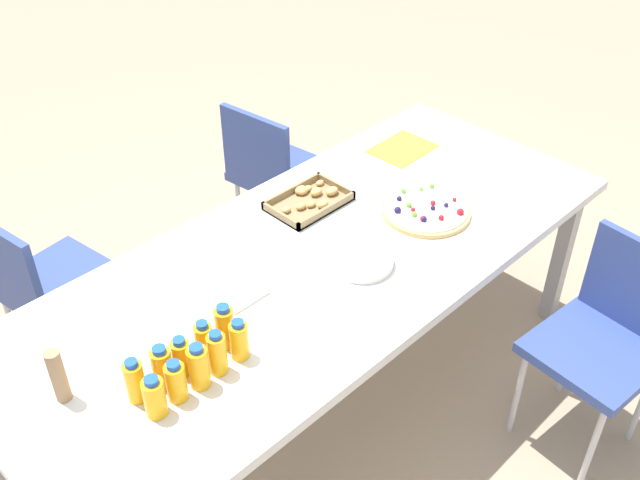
# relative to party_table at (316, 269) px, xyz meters

# --- Properties ---
(ground_plane) EXTENTS (12.00, 12.00, 0.00)m
(ground_plane) POSITION_rel_party_table_xyz_m (0.00, 0.00, -0.68)
(ground_plane) COLOR gray
(party_table) EXTENTS (2.35, 0.97, 0.73)m
(party_table) POSITION_rel_party_table_xyz_m (0.00, 0.00, 0.00)
(party_table) COLOR silver
(party_table) RESTS_ON ground_plane
(chair_far_left) EXTENTS (0.45, 0.45, 0.83)m
(chair_far_left) POSITION_rel_party_table_xyz_m (-0.64, 0.84, -0.17)
(chair_far_left) COLOR #33478C
(chair_far_left) RESTS_ON ground_plane
(chair_far_right) EXTENTS (0.45, 0.45, 0.83)m
(chair_far_right) POSITION_rel_party_table_xyz_m (0.53, 0.82, -0.17)
(chair_far_right) COLOR #33478C
(chair_far_right) RESTS_ON ground_plane
(chair_near_right) EXTENTS (0.43, 0.43, 0.83)m
(chair_near_right) POSITION_rel_party_table_xyz_m (0.63, -0.83, -0.17)
(chair_near_right) COLOR #33478C
(chair_near_right) RESTS_ON ground_plane
(juice_bottle_0) EXTENTS (0.06, 0.06, 0.14)m
(juice_bottle_0) POSITION_rel_party_table_xyz_m (-0.79, -0.18, 0.12)
(juice_bottle_0) COLOR #F9AD14
(juice_bottle_0) RESTS_ON party_table
(juice_bottle_1) EXTENTS (0.06, 0.06, 0.14)m
(juice_bottle_1) POSITION_rel_party_table_xyz_m (-0.72, -0.18, 0.12)
(juice_bottle_1) COLOR #F9AC14
(juice_bottle_1) RESTS_ON party_table
(juice_bottle_2) EXTENTS (0.06, 0.06, 0.15)m
(juice_bottle_2) POSITION_rel_party_table_xyz_m (-0.64, -0.18, 0.13)
(juice_bottle_2) COLOR #FAAB14
(juice_bottle_2) RESTS_ON party_table
(juice_bottle_3) EXTENTS (0.06, 0.06, 0.15)m
(juice_bottle_3) POSITION_rel_party_table_xyz_m (-0.57, -0.18, 0.13)
(juice_bottle_3) COLOR #F9AE14
(juice_bottle_3) RESTS_ON party_table
(juice_bottle_4) EXTENTS (0.06, 0.06, 0.14)m
(juice_bottle_4) POSITION_rel_party_table_xyz_m (-0.49, -0.18, 0.12)
(juice_bottle_4) COLOR #F9AE14
(juice_bottle_4) RESTS_ON party_table
(juice_bottle_5) EXTENTS (0.06, 0.06, 0.15)m
(juice_bottle_5) POSITION_rel_party_table_xyz_m (-0.80, -0.10, 0.12)
(juice_bottle_5) COLOR #FAAD14
(juice_bottle_5) RESTS_ON party_table
(juice_bottle_6) EXTENTS (0.06, 0.06, 0.14)m
(juice_bottle_6) POSITION_rel_party_table_xyz_m (-0.71, -0.11, 0.12)
(juice_bottle_6) COLOR #FAAC14
(juice_bottle_6) RESTS_ON party_table
(juice_bottle_7) EXTENTS (0.05, 0.05, 0.13)m
(juice_bottle_7) POSITION_rel_party_table_xyz_m (-0.65, -0.11, 0.12)
(juice_bottle_7) COLOR #FAAE14
(juice_bottle_7) RESTS_ON party_table
(juice_bottle_8) EXTENTS (0.05, 0.05, 0.14)m
(juice_bottle_8) POSITION_rel_party_table_xyz_m (-0.57, -0.11, 0.12)
(juice_bottle_8) COLOR #F8AE14
(juice_bottle_8) RESTS_ON party_table
(juice_bottle_9) EXTENTS (0.06, 0.06, 0.15)m
(juice_bottle_9) POSITION_rel_party_table_xyz_m (-0.49, -0.11, 0.13)
(juice_bottle_9) COLOR #FAAC14
(juice_bottle_9) RESTS_ON party_table
(fruit_pizza) EXTENTS (0.34, 0.34, 0.05)m
(fruit_pizza) POSITION_rel_party_table_xyz_m (0.48, -0.11, 0.07)
(fruit_pizza) COLOR tan
(fruit_pizza) RESTS_ON party_table
(snack_tray) EXTENTS (0.31, 0.20, 0.04)m
(snack_tray) POSITION_rel_party_table_xyz_m (0.22, 0.25, 0.07)
(snack_tray) COLOR olive
(snack_tray) RESTS_ON party_table
(plate_stack) EXTENTS (0.22, 0.22, 0.03)m
(plate_stack) POSITION_rel_party_table_xyz_m (0.08, -0.14, 0.07)
(plate_stack) COLOR silver
(plate_stack) RESTS_ON party_table
(napkin_stack) EXTENTS (0.15, 0.15, 0.02)m
(napkin_stack) POSITION_rel_party_table_xyz_m (-0.32, 0.04, 0.06)
(napkin_stack) COLOR white
(napkin_stack) RESTS_ON party_table
(cardboard_tube) EXTENTS (0.04, 0.04, 0.18)m
(cardboard_tube) POSITION_rel_party_table_xyz_m (-0.94, 0.05, 0.14)
(cardboard_tube) COLOR #9E7A56
(cardboard_tube) RESTS_ON party_table
(paper_folder) EXTENTS (0.27, 0.21, 0.01)m
(paper_folder) POSITION_rel_party_table_xyz_m (0.78, 0.26, 0.06)
(paper_folder) COLOR yellow
(paper_folder) RESTS_ON party_table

